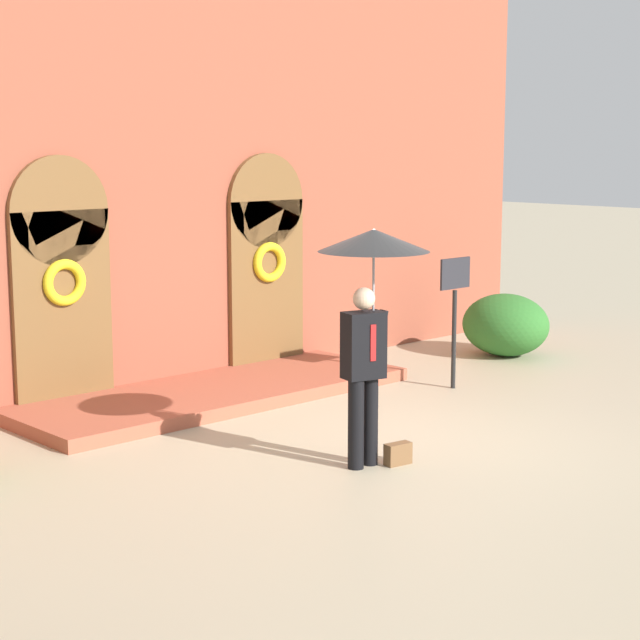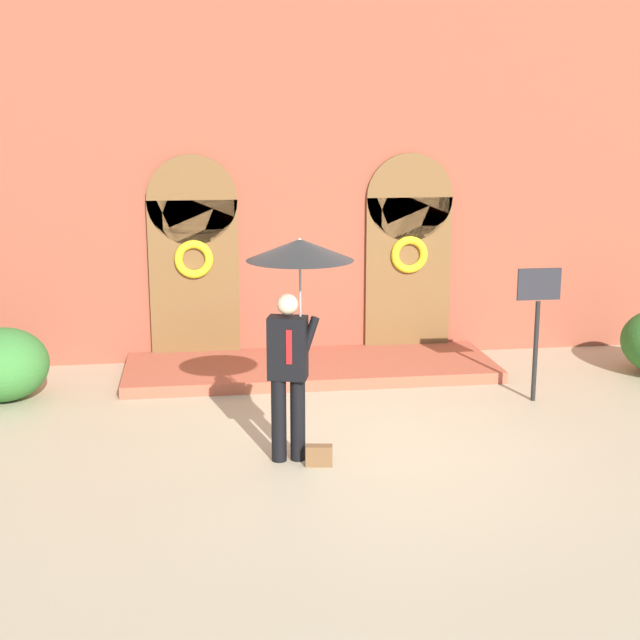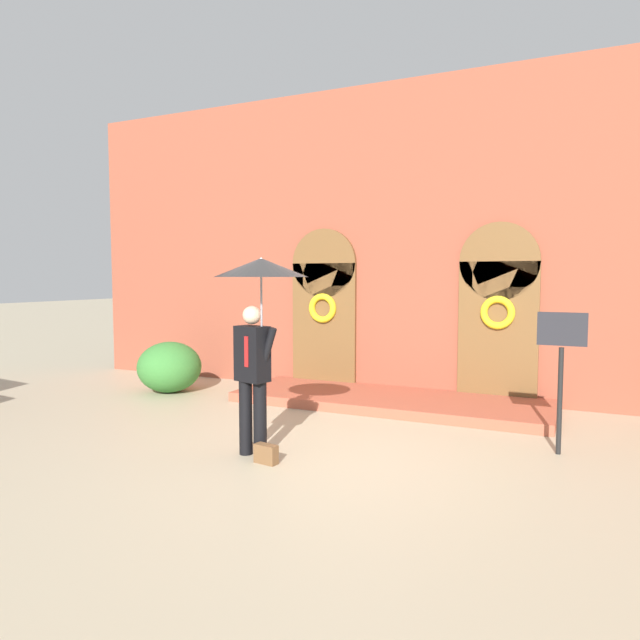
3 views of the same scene
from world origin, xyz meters
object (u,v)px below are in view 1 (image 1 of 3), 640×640
(handbag, at_px, (398,454))
(sign_post, at_px, (455,301))
(person_with_umbrella, at_px, (371,275))
(shrub_right, at_px, (505,325))

(handbag, xyz_separation_m, sign_post, (3.03, 1.80, 1.05))
(person_with_umbrella, distance_m, handbag, 1.82)
(shrub_right, bearing_deg, person_with_umbrella, -155.79)
(person_with_umbrella, xyz_separation_m, sign_post, (3.23, 1.60, -0.75))
(person_with_umbrella, height_order, handbag, person_with_umbrella)
(handbag, height_order, sign_post, sign_post)
(shrub_right, bearing_deg, handbag, -153.24)
(person_with_umbrella, relative_size, handbag, 8.44)
(person_with_umbrella, xyz_separation_m, shrub_right, (5.50, 2.47, -1.44))
(person_with_umbrella, relative_size, sign_post, 1.37)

